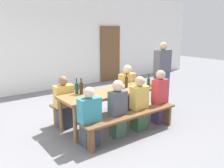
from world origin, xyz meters
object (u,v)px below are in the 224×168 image
(bench_near, at_px, (132,118))
(wine_bottle_3, at_px, (81,88))
(wine_glass_0, at_px, (148,81))
(seated_guest_far_0, at_px, (64,104))
(wine_bottle_1, at_px, (77,88))
(seated_guest_near_0, at_px, (90,119))
(bench_far, at_px, (95,101))
(wooden_door, at_px, (110,54))
(wine_bottle_2, at_px, (126,82))
(seated_guest_near_1, at_px, (118,110))
(wine_bottle_0, at_px, (148,83))
(wine_glass_2, at_px, (138,81))
(tasting_table, at_px, (112,95))
(wine_glass_1, at_px, (131,79))
(standing_host, at_px, (162,79))
(seated_guest_near_2, at_px, (139,104))
(seated_guest_near_3, at_px, (160,98))
(seated_guest_far_1, at_px, (127,89))

(bench_near, xyz_separation_m, wine_bottle_3, (-0.63, 0.82, 0.52))
(wine_glass_0, bearing_deg, seated_guest_far_0, 161.59)
(wine_bottle_1, relative_size, seated_guest_near_0, 0.29)
(bench_far, height_order, seated_guest_near_0, seated_guest_near_0)
(wooden_door, bearing_deg, seated_guest_near_0, -130.08)
(bench_near, bearing_deg, wine_bottle_2, 58.46)
(wine_bottle_2, height_order, seated_guest_near_1, seated_guest_near_1)
(bench_near, bearing_deg, wine_bottle_0, 26.86)
(wine_bottle_3, relative_size, wine_glass_2, 2.15)
(bench_near, bearing_deg, bench_far, 90.00)
(seated_guest_near_1, xyz_separation_m, seated_guest_far_0, (-0.61, 1.00, -0.02))
(tasting_table, relative_size, seated_guest_near_1, 2.02)
(wine_bottle_1, height_order, wine_glass_1, wine_bottle_1)
(standing_host, bearing_deg, wine_bottle_3, -4.96)
(seated_guest_near_2, relative_size, standing_host, 0.65)
(wine_glass_1, relative_size, seated_guest_near_3, 0.14)
(bench_near, xyz_separation_m, seated_guest_far_1, (0.84, 1.15, 0.19))
(bench_far, bearing_deg, seated_guest_near_0, -126.57)
(wine_bottle_1, bearing_deg, wine_glass_2, -8.84)
(bench_far, height_order, wine_bottle_0, wine_bottle_0)
(seated_guest_near_0, height_order, seated_guest_far_0, seated_guest_far_0)
(seated_guest_near_0, bearing_deg, standing_host, -78.27)
(seated_guest_near_3, relative_size, standing_host, 0.68)
(wine_bottle_2, xyz_separation_m, seated_guest_far_0, (-1.29, 0.45, -0.37))
(seated_guest_near_0, xyz_separation_m, seated_guest_far_1, (1.69, 1.00, 0.05))
(wine_glass_0, distance_m, seated_guest_near_0, 1.87)
(bench_far, bearing_deg, seated_guest_near_1, -101.89)
(seated_guest_near_0, bearing_deg, seated_guest_far_0, -0.09)
(seated_guest_near_0, relative_size, standing_host, 0.62)
(wine_glass_0, xyz_separation_m, seated_guest_near_1, (-1.18, -0.41, -0.32))
(wine_glass_0, relative_size, seated_guest_far_1, 0.13)
(seated_guest_near_2, distance_m, seated_guest_far_0, 1.53)
(tasting_table, distance_m, seated_guest_near_1, 0.57)
(bench_near, distance_m, wine_glass_2, 1.12)
(standing_host, bearing_deg, wine_bottle_2, -3.44)
(wine_glass_2, bearing_deg, seated_guest_near_2, -129.33)
(wine_glass_0, relative_size, seated_guest_near_0, 0.15)
(tasting_table, bearing_deg, wine_glass_1, 18.78)
(wooden_door, height_order, tasting_table, wooden_door)
(wine_bottle_1, height_order, seated_guest_near_1, seated_guest_near_1)
(wine_glass_1, bearing_deg, tasting_table, -161.22)
(wine_glass_0, height_order, standing_host, standing_host)
(seated_guest_near_0, relative_size, seated_guest_far_1, 0.92)
(seated_guest_far_0, bearing_deg, standing_host, 77.73)
(wine_bottle_3, distance_m, standing_host, 2.14)
(seated_guest_near_0, bearing_deg, seated_guest_near_3, -90.00)
(wine_glass_1, bearing_deg, wine_glass_2, -95.67)
(wooden_door, bearing_deg, wine_glass_1, -118.72)
(wine_bottle_1, xyz_separation_m, seated_guest_near_3, (1.59, -0.75, -0.30))
(tasting_table, distance_m, bench_far, 0.72)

